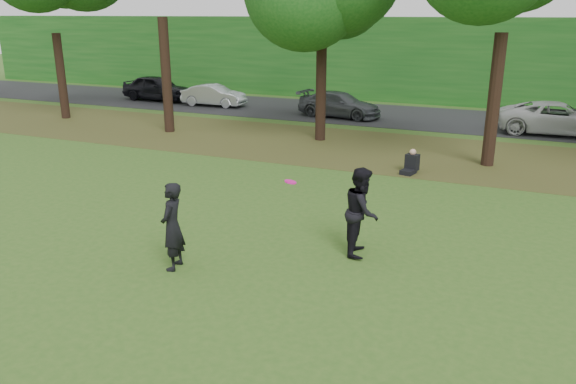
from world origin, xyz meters
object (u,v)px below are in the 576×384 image
(player_right, at_px, (362,211))
(seated_person, at_px, (411,164))
(frisbee, at_px, (290,182))
(player_left, at_px, (172,226))

(player_right, xyz_separation_m, seated_person, (-0.30, 7.20, -0.70))
(frisbee, bearing_deg, player_right, 21.96)
(player_left, xyz_separation_m, frisbee, (1.97, 1.75, 0.73))
(player_right, relative_size, frisbee, 6.67)
(player_left, distance_m, frisbee, 2.73)
(frisbee, xyz_separation_m, seated_person, (1.18, 7.80, -1.38))
(player_left, xyz_separation_m, player_right, (3.45, 2.34, 0.05))
(frisbee, distance_m, seated_person, 8.00)
(seated_person, bearing_deg, frisbee, -85.58)
(player_right, xyz_separation_m, frisbee, (-1.48, -0.60, 0.68))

